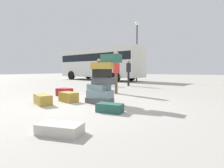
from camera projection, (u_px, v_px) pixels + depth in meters
The scene contains 14 objects.
ground_plane at pixel (93, 104), 5.37m from camera, with size 80.00×80.00×0.00m, color #ADA89E.
suitcase_tower at pixel (102, 82), 5.44m from camera, with size 1.01×0.69×1.48m.
suitcase_maroon_upright_blue at pixel (64, 92), 7.06m from camera, with size 0.54×0.43×0.29m, color maroon.
suitcase_maroon_behind_tower at pixel (97, 96), 6.28m from camera, with size 0.63×0.31×0.20m, color maroon.
suitcase_tan_white_trunk at pixel (43, 99), 5.28m from camera, with size 0.78×0.35×0.29m, color #B28C33.
suitcase_tan_left_side at pixel (68, 97), 5.75m from camera, with size 0.64×0.37×0.30m, color #B28C33.
suitcase_brown_foreground_near at pixel (96, 89), 7.92m from camera, with size 0.60×0.43×0.31m, color olive.
suitcase_teal_foreground_far at pixel (110, 108), 4.30m from camera, with size 0.62×0.32×0.21m, color #26594C.
suitcase_cream_right_side at pixel (60, 129), 2.84m from camera, with size 0.70×0.36×0.16m, color beige.
person_bearded_onlooker at pixel (99, 69), 12.03m from camera, with size 0.30×0.30×1.77m.
person_tourist_with_camera at pixel (129, 70), 11.45m from camera, with size 0.30×0.31×1.67m.
person_passerby_in_red at pixel (116, 68), 7.66m from camera, with size 0.30×0.31×1.80m.
parked_bus at pixel (100, 62), 18.27m from camera, with size 9.57×3.86×3.15m.
lamp_post at pixel (137, 42), 16.76m from camera, with size 0.36×0.36×5.52m.
Camera 1 is at (3.19, -4.28, 1.01)m, focal length 28.80 mm.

